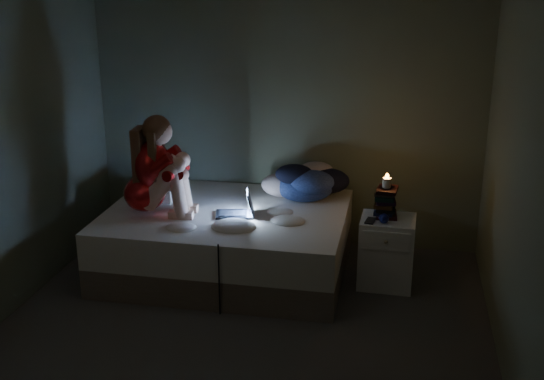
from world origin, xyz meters
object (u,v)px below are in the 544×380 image
(laptop, at_px, (234,203))
(phone, at_px, (371,221))
(woman, at_px, (143,165))
(bed, at_px, (227,241))
(nightstand, at_px, (386,252))
(candle, at_px, (387,183))

(laptop, relative_size, phone, 2.25)
(woman, relative_size, phone, 6.07)
(laptop, bearing_deg, bed, 119.51)
(woman, height_order, phone, woman)
(bed, height_order, phone, phone)
(nightstand, distance_m, candle, 0.58)
(candle, bearing_deg, laptop, -172.43)
(bed, xyz_separation_m, nightstand, (1.36, -0.01, 0.01))
(bed, bearing_deg, laptop, -47.10)
(bed, distance_m, nightstand, 1.36)
(bed, relative_size, phone, 14.45)
(woman, xyz_separation_m, nightstand, (2.01, 0.18, -0.69))
(laptop, bearing_deg, phone, -13.50)
(nightstand, relative_size, candle, 7.33)
(candle, bearing_deg, phone, -122.89)
(candle, distance_m, phone, 0.34)
(laptop, xyz_separation_m, phone, (1.13, -0.00, -0.08))
(phone, bearing_deg, bed, -177.47)
(woman, height_order, nightstand, woman)
(nightstand, height_order, phone, phone)
(nightstand, bearing_deg, candle, 114.34)
(bed, xyz_separation_m, woman, (-0.65, -0.19, 0.70))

